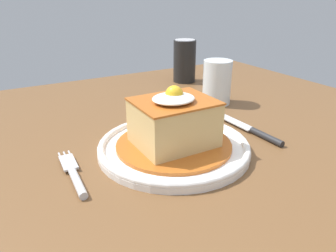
{
  "coord_description": "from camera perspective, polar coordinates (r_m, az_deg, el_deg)",
  "views": [
    {
      "loc": [
        -0.21,
        -0.51,
        1.0
      ],
      "look_at": [
        0.04,
        -0.07,
        0.78
      ],
      "focal_mm": 34.31,
      "sensor_mm": 36.0,
      "label": 1
    }
  ],
  "objects": [
    {
      "name": "sandwich_meal",
      "position": [
        0.53,
        1.06,
        0.21
      ],
      "size": [
        0.2,
        0.2,
        0.11
      ],
      "color": "#B75B1E",
      "rests_on": "main_plate"
    },
    {
      "name": "dining_table",
      "position": [
        0.66,
        -6.07,
        -10.16
      ],
      "size": [
        1.27,
        0.91,
        0.74
      ],
      "color": "brown",
      "rests_on": "ground_plane"
    },
    {
      "name": "drinking_glass",
      "position": [
        0.79,
        8.66,
        7.19
      ],
      "size": [
        0.07,
        0.07,
        0.1
      ],
      "color": "silver",
      "rests_on": "dining_table"
    },
    {
      "name": "knife",
      "position": [
        0.64,
        15.52,
        -1.09
      ],
      "size": [
        0.02,
        0.17,
        0.01
      ],
      "color": "#262628",
      "rests_on": "dining_table"
    },
    {
      "name": "fork",
      "position": [
        0.5,
        -16.31,
        -8.45
      ],
      "size": [
        0.02,
        0.14,
        0.01
      ],
      "color": "silver",
      "rests_on": "dining_table"
    },
    {
      "name": "soda_can",
      "position": [
        0.97,
        2.96,
        11.46
      ],
      "size": [
        0.07,
        0.07,
        0.12
      ],
      "color": "black",
      "rests_on": "dining_table"
    },
    {
      "name": "main_plate",
      "position": [
        0.55,
        1.03,
        -3.67
      ],
      "size": [
        0.26,
        0.26,
        0.02
      ],
      "color": "white",
      "rests_on": "dining_table"
    }
  ]
}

